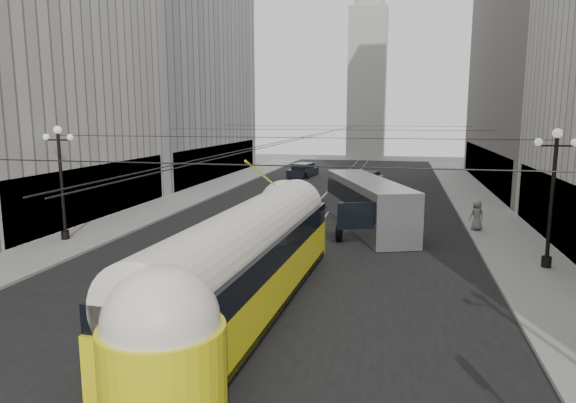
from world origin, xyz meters
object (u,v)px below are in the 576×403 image
at_px(streetcar, 247,259).
at_px(pedestrian_sidewalk_right, 477,215).
at_px(pedestrian_crossing_a, 128,361).
at_px(city_bus, 367,201).

xyz_separation_m(streetcar, pedestrian_sidewalk_right, (10.00, 15.07, -0.85)).
height_order(pedestrian_crossing_a, pedestrian_sidewalk_right, pedestrian_sidewalk_right).
height_order(city_bus, pedestrian_sidewalk_right, city_bus).
distance_m(streetcar, pedestrian_sidewalk_right, 18.11).
distance_m(pedestrian_crossing_a, pedestrian_sidewalk_right, 24.09).
bearing_deg(pedestrian_sidewalk_right, pedestrian_crossing_a, 38.25).
relative_size(streetcar, pedestrian_sidewalk_right, 9.72).
relative_size(pedestrian_crossing_a, pedestrian_sidewalk_right, 0.87).
xyz_separation_m(streetcar, pedestrian_crossing_a, (-1.37, -6.17, -1.12)).
distance_m(city_bus, pedestrian_crossing_a, 21.68).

